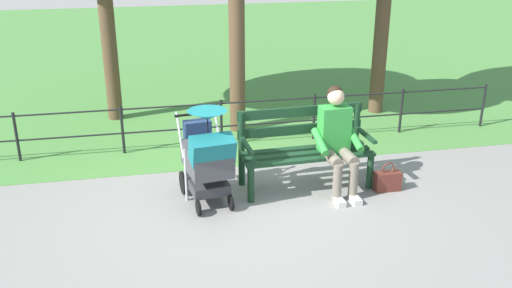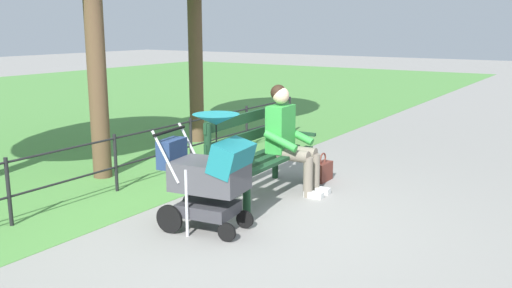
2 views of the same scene
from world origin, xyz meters
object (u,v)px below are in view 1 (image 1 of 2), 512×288
at_px(person_on_bench, 337,137).
at_px(handbag, 387,181).
at_px(park_bench, 304,145).
at_px(stroller, 207,155).

height_order(person_on_bench, handbag, person_on_bench).
relative_size(park_bench, person_on_bench, 1.27).
bearing_deg(park_bench, stroller, 11.81).
bearing_deg(stroller, park_bench, -168.19).
bearing_deg(stroller, person_on_bench, -178.79).
xyz_separation_m(person_on_bench, handbag, (-0.62, 0.16, -0.55)).
bearing_deg(park_bench, person_on_bench, 146.66).
distance_m(park_bench, handbag, 1.10).
height_order(stroller, handbag, stroller).
xyz_separation_m(park_bench, handbag, (-0.96, 0.38, -0.40)).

